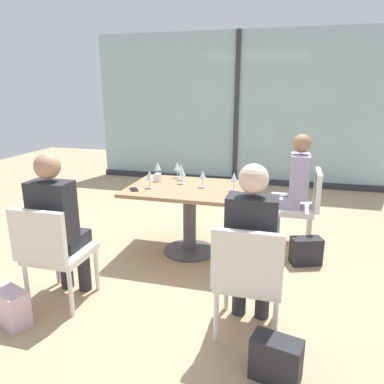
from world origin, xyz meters
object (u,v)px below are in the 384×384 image
person_front_left (58,221)px  wine_glass_4 (181,168)px  cell_phone_on_table (134,189)px  handbag_1 (306,251)px  coffee_cup (158,177)px  wine_glass_2 (177,167)px  wine_glass_0 (203,175)px  wine_glass_5 (149,176)px  wine_glass_3 (158,166)px  person_front_right (251,241)px  dining_table_main (190,204)px  handbag_2 (276,359)px  chair_front_left (52,249)px  chair_far_right (302,203)px  chair_front_right (248,274)px  wine_glass_1 (182,172)px  handbag_0 (11,307)px  wine_glass_6 (234,178)px  person_far_right (293,185)px

person_front_left → wine_glass_4: size_ratio=6.81×
cell_phone_on_table → handbag_1: (1.73, 0.27, -0.59)m
coffee_cup → wine_glass_2: bearing=55.0°
wine_glass_0 → wine_glass_5: 0.55m
wine_glass_3 → wine_glass_4: (0.29, -0.04, 0.00)m
coffee_cup → person_front_right: bearing=-48.2°
dining_table_main → handbag_2: bearing=-58.6°
chair_front_left → chair_far_right: same height
handbag_2 → chair_front_right: bearing=135.5°
wine_glass_0 → wine_glass_2: bearing=138.5°
chair_far_right → wine_glass_2: size_ratio=4.70×
chair_front_right → person_front_right: (-0.00, 0.11, 0.20)m
wine_glass_1 → handbag_1: (1.33, -0.09, -0.72)m
wine_glass_3 → wine_glass_5: bearing=-80.2°
cell_phone_on_table → handbag_2: cell_phone_on_table is taller
wine_glass_5 → chair_far_right: bearing=22.5°
wine_glass_1 → coffee_cup: 0.30m
chair_front_left → wine_glass_1: size_ratio=4.70×
wine_glass_1 → wine_glass_4: bearing=111.2°
chair_far_right → person_front_right: (-0.38, -1.67, 0.20)m
person_front_right → wine_glass_1: size_ratio=6.81×
wine_glass_3 → handbag_0: size_ratio=0.62×
chair_front_right → wine_glass_6: wine_glass_6 is taller
person_front_left → handbag_0: (-0.18, -0.42, -0.56)m
wine_glass_1 → wine_glass_3: (-0.35, 0.20, 0.00)m
chair_front_right → cell_phone_on_table: size_ratio=6.04×
wine_glass_3 → coffee_cup: bearing=-69.3°
chair_far_right → wine_glass_1: wine_glass_1 is taller
person_far_right → person_front_right: same height
chair_far_right → cell_phone_on_table: size_ratio=6.04×
wine_glass_4 → wine_glass_5: (-0.21, -0.41, 0.00)m
cell_phone_on_table → handbag_2: (1.52, -1.38, -0.59)m
wine_glass_2 → cell_phone_on_table: size_ratio=1.28×
chair_far_right → wine_glass_0: (-1.02, -0.47, 0.37)m
wine_glass_4 → coffee_cup: wine_glass_4 is taller
chair_far_right → wine_glass_2: wine_glass_2 is taller
person_front_left → handbag_1: (1.99, 1.19, -0.56)m
wine_glass_2 → wine_glass_3: size_ratio=1.00×
wine_glass_2 → handbag_1: bearing=-13.2°
wine_glass_1 → handbag_0: size_ratio=0.62×
dining_table_main → wine_glass_3: bearing=145.9°
chair_front_right → handbag_2: size_ratio=2.90×
chair_front_left → handbag_2: bearing=-11.3°
chair_far_right → wine_glass_1: (-1.27, -0.39, 0.37)m
chair_front_right → coffee_cup: bearing=129.6°
handbag_0 → cell_phone_on_table: bearing=92.6°
wine_glass_6 → cell_phone_on_table: 1.02m
coffee_cup → person_far_right: bearing=13.9°
wine_glass_1 → wine_glass_4: (-0.06, 0.16, 0.00)m
dining_table_main → coffee_cup: size_ratio=14.10×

